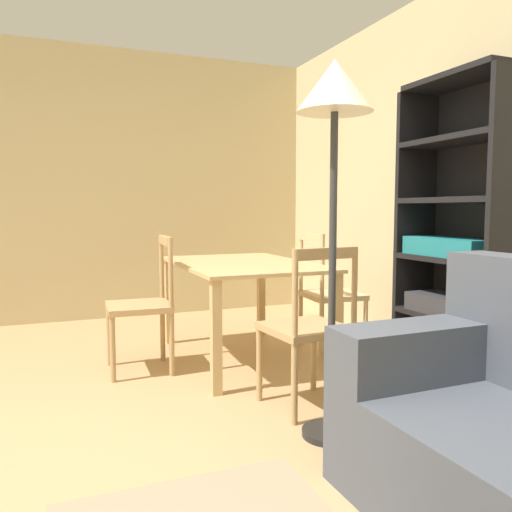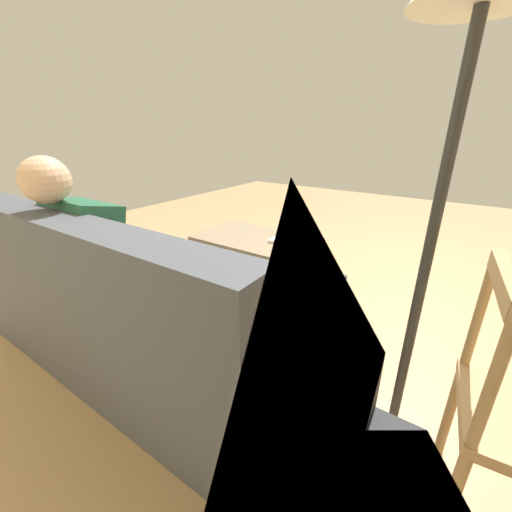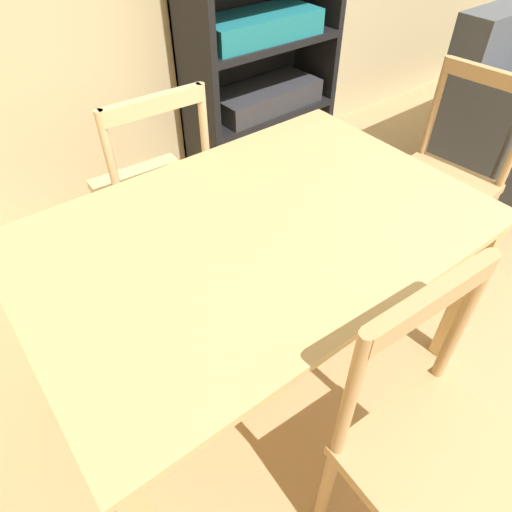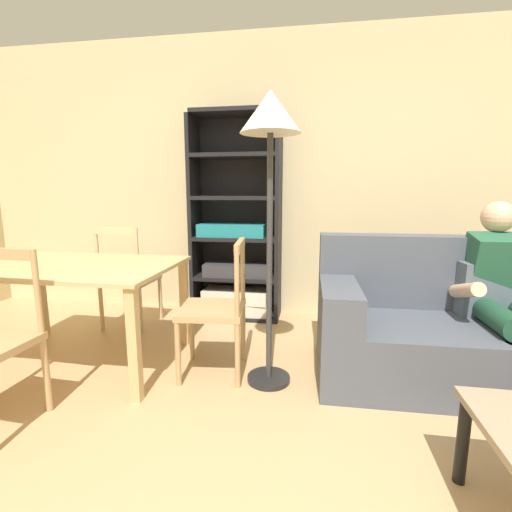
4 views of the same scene
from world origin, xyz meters
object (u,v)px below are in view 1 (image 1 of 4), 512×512
at_px(dining_chair_facing_couch, 308,329).
at_px(dining_chair_by_doorway, 143,305).
at_px(dining_table, 243,276).
at_px(dining_chair_near_wall, 329,294).
at_px(bookshelf, 459,264).
at_px(floor_lamp, 334,121).

relative_size(dining_chair_facing_couch, dining_chair_by_doorway, 0.98).
bearing_deg(dining_table, dining_chair_by_doorway, -89.89).
height_order(dining_chair_near_wall, dining_chair_facing_couch, dining_chair_near_wall).
bearing_deg(dining_chair_facing_couch, bookshelf, 95.29).
xyz_separation_m(dining_chair_by_doorway, floor_lamp, (1.39, 0.67, 1.07)).
distance_m(dining_chair_near_wall, dining_chair_by_doorway, 1.46).
height_order(bookshelf, dining_chair_by_doorway, bookshelf).
xyz_separation_m(dining_chair_near_wall, dining_chair_facing_couch, (1.03, -0.73, 0.01)).
distance_m(dining_table, dining_chair_facing_couch, 1.04).
height_order(bookshelf, dining_chair_facing_couch, bookshelf).
bearing_deg(dining_chair_near_wall, floor_lamp, -29.79).
bearing_deg(dining_chair_by_doorway, dining_chair_near_wall, 90.11).
bearing_deg(bookshelf, dining_chair_facing_couch, -84.71).
relative_size(bookshelf, dining_chair_facing_couch, 2.15).
bearing_deg(dining_chair_facing_couch, floor_lamp, -10.32).
distance_m(dining_chair_facing_couch, floor_lamp, 1.13).
distance_m(dining_chair_near_wall, floor_lamp, 1.93).
height_order(dining_table, dining_chair_facing_couch, dining_chair_facing_couch).
bearing_deg(dining_chair_near_wall, dining_chair_facing_couch, -35.40).
bearing_deg(dining_chair_near_wall, dining_chair_by_doorway, -89.89).
relative_size(dining_chair_by_doorway, floor_lamp, 0.51).
bearing_deg(bookshelf, dining_chair_by_doorway, -115.72).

